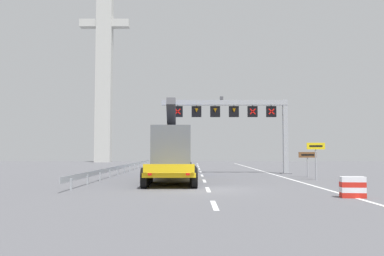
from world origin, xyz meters
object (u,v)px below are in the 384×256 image
at_px(exit_sign_yellow, 316,152).
at_px(crash_barrier_striped, 352,187).
at_px(tourist_info_sign_brown, 307,158).
at_px(bridge_pylon_distant, 104,48).
at_px(heavy_haul_truck_yellow, 172,151).
at_px(overhead_lane_gantry, 239,114).

relative_size(exit_sign_yellow, crash_barrier_striped, 2.45).
relative_size(tourist_info_sign_brown, bridge_pylon_distant, 0.05).
xyz_separation_m(tourist_info_sign_brown, bridge_pylon_distant, (-24.74, 40.72, 19.34)).
height_order(heavy_haul_truck_yellow, exit_sign_yellow, heavy_haul_truck_yellow).
bearing_deg(heavy_haul_truck_yellow, bridge_pylon_distant, 109.14).
xyz_separation_m(exit_sign_yellow, bridge_pylon_distant, (-24.53, 43.39, 18.89)).
relative_size(crash_barrier_striped, bridge_pylon_distant, 0.03).
height_order(overhead_lane_gantry, bridge_pylon_distant, bridge_pylon_distant).
xyz_separation_m(heavy_haul_truck_yellow, bridge_pylon_distant, (-14.56, 41.96, 18.80)).
height_order(overhead_lane_gantry, crash_barrier_striped, overhead_lane_gantry).
bearing_deg(overhead_lane_gantry, crash_barrier_striped, -81.35).
bearing_deg(bridge_pylon_distant, tourist_info_sign_brown, -58.72).
bearing_deg(overhead_lane_gantry, heavy_haul_truck_yellow, -132.10).
bearing_deg(exit_sign_yellow, overhead_lane_gantry, 119.91).
bearing_deg(heavy_haul_truck_yellow, tourist_info_sign_brown, 6.95).
bearing_deg(heavy_haul_truck_yellow, crash_barrier_striped, -54.44).
relative_size(overhead_lane_gantry, tourist_info_sign_brown, 5.95).
xyz_separation_m(heavy_haul_truck_yellow, exit_sign_yellow, (9.97, -1.42, -0.09)).
distance_m(overhead_lane_gantry, bridge_pylon_distant, 43.89).
height_order(overhead_lane_gantry, exit_sign_yellow, overhead_lane_gantry).
distance_m(exit_sign_yellow, bridge_pylon_distant, 53.30).
relative_size(overhead_lane_gantry, bridge_pylon_distant, 0.28).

